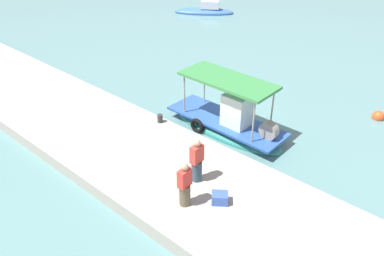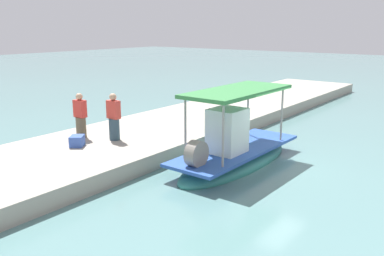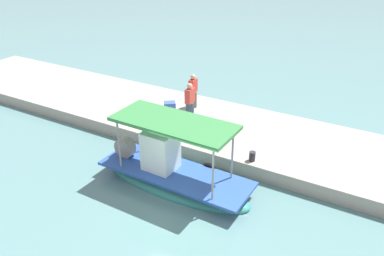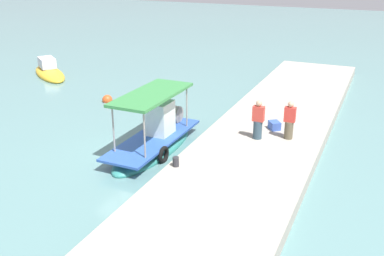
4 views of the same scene
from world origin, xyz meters
name	(u,v)px [view 2 (image 2 of 4)]	position (x,y,z in m)	size (l,w,h in m)	color
ground_plane	(264,161)	(0.00, 0.00, 0.00)	(120.00, 120.00, 0.00)	slate
dock_quay	(159,132)	(0.00, -4.89, 0.28)	(36.00, 5.01, 0.56)	#A39C8F
main_fishing_boat	(234,152)	(0.96, -0.65, 0.45)	(5.91, 2.01, 2.92)	teal
fisherman_near_bollard	(114,119)	(2.60, -4.74, 1.33)	(0.38, 0.48, 1.71)	#314856
fisherman_by_crate	(81,118)	(3.13, -5.96, 1.31)	(0.38, 0.48, 1.66)	brown
mooring_bollard	(219,123)	(-1.25, -2.73, 0.75)	(0.24, 0.24, 0.37)	#2D2D33
cargo_crate	(77,141)	(3.96, -5.15, 0.74)	(0.54, 0.43, 0.37)	#3859B1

